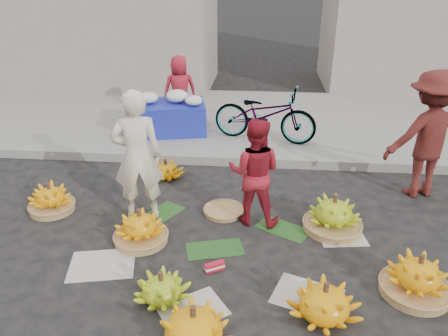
# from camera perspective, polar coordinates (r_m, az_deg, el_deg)

# --- Properties ---
(ground) EXTENTS (80.00, 80.00, 0.00)m
(ground) POSITION_cam_1_polar(r_m,az_deg,el_deg) (5.28, 0.13, -9.35)
(ground) COLOR black
(ground) RESTS_ON ground
(curb) EXTENTS (40.00, 0.25, 0.15)m
(curb) POSITION_cam_1_polar(r_m,az_deg,el_deg) (7.17, 1.69, 1.12)
(curb) COLOR gray
(curb) RESTS_ON ground
(sidewalk) EXTENTS (40.00, 4.00, 0.12)m
(sidewalk) POSITION_cam_1_polar(r_m,az_deg,el_deg) (9.13, 2.54, 6.38)
(sidewalk) COLOR gray
(sidewalk) RESTS_ON ground
(building_left) EXTENTS (6.00, 3.00, 4.00)m
(building_left) POSITION_cam_1_polar(r_m,az_deg,el_deg) (12.38, -16.52, 19.59)
(building_left) COLOR gray
(building_left) RESTS_ON sidewalk
(newspaper_scatter) EXTENTS (3.20, 1.80, 0.00)m
(newspaper_scatter) POSITION_cam_1_polar(r_m,az_deg,el_deg) (4.65, -0.77, -14.89)
(newspaper_scatter) COLOR beige
(newspaper_scatter) RESTS_ON ground
(banana_leaves) EXTENTS (2.00, 1.00, 0.00)m
(banana_leaves) POSITION_cam_1_polar(r_m,az_deg,el_deg) (5.45, -0.73, -8.08)
(banana_leaves) COLOR #1B4717
(banana_leaves) RESTS_ON ground
(banana_bunch_0) EXTENTS (0.69, 0.69, 0.44)m
(banana_bunch_0) POSITION_cam_1_polar(r_m,az_deg,el_deg) (5.25, -10.88, -7.68)
(banana_bunch_0) COLOR #9A6F40
(banana_bunch_0) RESTS_ON ground
(banana_bunch_1) EXTENTS (0.61, 0.61, 0.34)m
(banana_bunch_1) POSITION_cam_1_polar(r_m,az_deg,el_deg) (4.41, -8.15, -15.32)
(banana_bunch_1) COLOR #7DA016
(banana_bunch_1) RESTS_ON ground
(banana_bunch_2) EXTENTS (0.70, 0.70, 0.42)m
(banana_bunch_2) POSITION_cam_1_polar(r_m,az_deg,el_deg) (3.95, -3.99, -20.13)
(banana_bunch_2) COLOR #F7A70C
(banana_bunch_2) RESTS_ON ground
(banana_bunch_3) EXTENTS (0.85, 0.85, 0.40)m
(banana_bunch_3) POSITION_cam_1_polar(r_m,az_deg,el_deg) (4.28, 12.99, -16.71)
(banana_bunch_3) COLOR #F7A70C
(banana_bunch_3) RESTS_ON ground
(banana_bunch_4) EXTENTS (0.68, 0.68, 0.46)m
(banana_bunch_4) POSITION_cam_1_polar(r_m,az_deg,el_deg) (4.81, 23.95, -12.88)
(banana_bunch_4) COLOR #9A6F40
(banana_bunch_4) RESTS_ON ground
(banana_bunch_5) EXTENTS (0.74, 0.74, 0.48)m
(banana_bunch_5) POSITION_cam_1_polar(r_m,az_deg,el_deg) (5.53, 14.09, -5.92)
(banana_bunch_5) COLOR #9A6F40
(banana_bunch_5) RESTS_ON ground
(banana_bunch_6) EXTENTS (0.58, 0.58, 0.41)m
(banana_bunch_6) POSITION_cam_1_polar(r_m,az_deg,el_deg) (6.22, -21.69, -3.79)
(banana_bunch_6) COLOR #9A6F40
(banana_bunch_6) RESTS_ON ground
(banana_bunch_7) EXTENTS (0.50, 0.50, 0.32)m
(banana_bunch_7) POSITION_cam_1_polar(r_m,az_deg,el_deg) (6.72, -7.61, -0.25)
(banana_bunch_7) COLOR #F7A70C
(banana_bunch_7) RESTS_ON ground
(basket_spare) EXTENTS (0.65, 0.65, 0.06)m
(basket_spare) POSITION_cam_1_polar(r_m,az_deg,el_deg) (5.79, -0.05, -5.63)
(basket_spare) COLOR #9A6F40
(basket_spare) RESTS_ON ground
(incense_stack) EXTENTS (0.22, 0.17, 0.09)m
(incense_stack) POSITION_cam_1_polar(r_m,az_deg,el_deg) (4.79, -1.25, -12.76)
(incense_stack) COLOR red
(incense_stack) RESTS_ON ground
(vendor_cream) EXTENTS (0.70, 0.56, 1.69)m
(vendor_cream) POSITION_cam_1_polar(r_m,az_deg,el_deg) (5.46, -11.27, 1.48)
(vendor_cream) COLOR silver
(vendor_cream) RESTS_ON ground
(vendor_red) EXTENTS (0.73, 0.61, 1.37)m
(vendor_red) POSITION_cam_1_polar(r_m,az_deg,el_deg) (5.33, 4.00, -0.56)
(vendor_red) COLOR #AE1A27
(vendor_red) RESTS_ON ground
(man_striped) EXTENTS (1.28, 0.95, 1.77)m
(man_striped) POSITION_cam_1_polar(r_m,az_deg,el_deg) (6.52, 25.04, 3.88)
(man_striped) COLOR maroon
(man_striped) RESTS_ON ground
(flower_table) EXTENTS (1.50, 1.11, 0.78)m
(flower_table) POSITION_cam_1_polar(r_m,az_deg,el_deg) (8.21, -7.24, 6.83)
(flower_table) COLOR #18219C
(flower_table) RESTS_ON sidewalk
(grey_bucket) EXTENTS (0.27, 0.27, 0.30)m
(grey_bucket) POSITION_cam_1_polar(r_m,az_deg,el_deg) (8.30, -12.59, 5.40)
(grey_bucket) COLOR slate
(grey_bucket) RESTS_ON sidewalk
(flower_vendor) EXTENTS (0.75, 0.62, 1.32)m
(flower_vendor) POSITION_cam_1_polar(r_m,az_deg,el_deg) (8.60, -5.78, 10.11)
(flower_vendor) COLOR #AE1A27
(flower_vendor) RESTS_ON sidewalk
(bicycle) EXTENTS (1.04, 1.92, 0.96)m
(bicycle) POSITION_cam_1_polar(r_m,az_deg,el_deg) (7.73, 5.35, 7.01)
(bicycle) COLOR gray
(bicycle) RESTS_ON sidewalk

